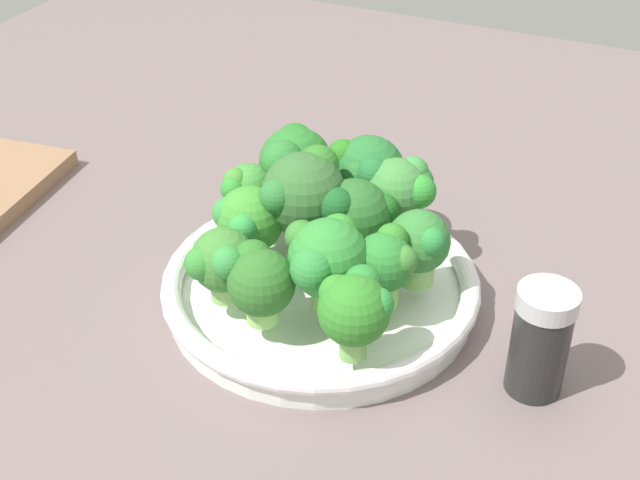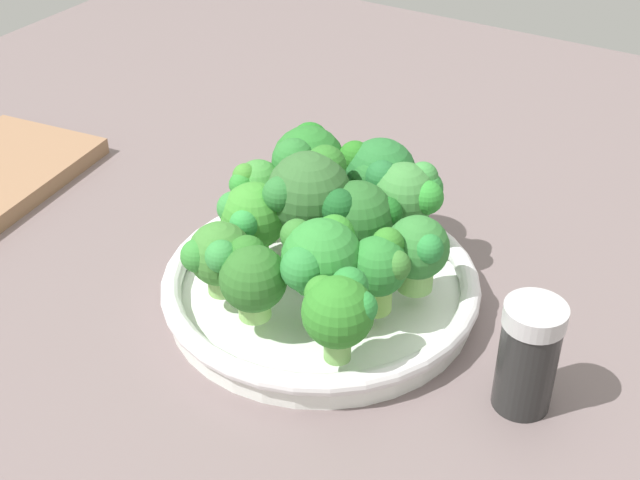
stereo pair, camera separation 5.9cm
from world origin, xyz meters
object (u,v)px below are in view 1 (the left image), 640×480
broccoli_floret_0 (326,258)px  bowl (320,287)px  pepper_shaker (540,340)px  broccoli_floret_5 (294,162)px  broccoli_floret_12 (355,307)px  broccoli_floret_4 (417,245)px  broccoli_floret_8 (385,263)px  broccoli_floret_6 (259,280)px  broccoli_floret_10 (364,172)px  broccoli_floret_1 (248,221)px  broccoli_floret_9 (304,194)px  broccoli_floret_11 (247,191)px  broccoli_floret_3 (354,216)px  broccoli_floret_7 (222,262)px  broccoli_floret_2 (402,189)px

broccoli_floret_0 → bowl: bearing=30.8°
broccoli_floret_0 → pepper_shaker: size_ratio=0.86×
broccoli_floret_5 → broccoli_floret_12: (-15.03, -11.79, -0.44)cm
broccoli_floret_4 → broccoli_floret_8: (-3.43, 1.15, 0.29)cm
broccoli_floret_6 → broccoli_floret_10: broccoli_floret_10 is taller
broccoli_floret_4 → broccoli_floret_6: bearing=134.9°
broccoli_floret_4 → broccoli_floret_12: 9.28cm
broccoli_floret_10 → broccoli_floret_12: broccoli_floret_10 is taller
broccoli_floret_1 → broccoli_floret_8: size_ratio=0.98×
broccoli_floret_5 → broccoli_floret_9: bearing=-146.5°
broccoli_floret_1 → broccoli_floret_4: (2.31, -12.80, 0.04)cm
broccoli_floret_1 → broccoli_floret_6: broccoli_floret_1 is taller
broccoli_floret_1 → broccoli_floret_5: broccoli_floret_5 is taller
broccoli_floret_0 → broccoli_floret_4: (5.35, -4.85, -0.81)cm
pepper_shaker → bowl: bearing=81.8°
broccoli_floret_8 → broccoli_floret_9: (4.24, 8.38, 1.21)cm
broccoli_floret_11 → pepper_shaker: size_ratio=0.70×
broccoli_floret_3 → broccoli_floret_7: 11.12cm
broccoli_floret_1 → broccoli_floret_9: size_ratio=0.73×
broccoli_floret_1 → broccoli_floret_2: size_ratio=0.92×
broccoli_floret_5 → bowl: bearing=-142.4°
broccoli_floret_1 → broccoli_floret_7: broccoli_floret_1 is taller
bowl → broccoli_floret_0: broccoli_floret_0 is taller
broccoli_floret_5 → broccoli_floret_0: bearing=-144.4°
broccoli_floret_3 → broccoli_floret_11: broccoli_floret_3 is taller
broccoli_floret_3 → broccoli_floret_12: size_ratio=1.05×
broccoli_floret_3 → broccoli_floret_5: 8.60cm
broccoli_floret_4 → broccoli_floret_5: 14.14cm
broccoli_floret_2 → broccoli_floret_12: size_ratio=1.04×
broccoli_floret_10 → broccoli_floret_5: bearing=104.3°
broccoli_floret_2 → broccoli_floret_4: 6.98cm
broccoli_floret_5 → broccoli_floret_9: (-5.02, -3.32, 0.54)cm
broccoli_floret_5 → broccoli_floret_2: bearing=-88.6°
broccoli_floret_2 → broccoli_floret_10: 3.91cm
broccoli_floret_2 → broccoli_floret_0: bearing=172.9°
bowl → broccoli_floret_11: size_ratio=4.22×
broccoli_floret_0 → broccoli_floret_6: (-3.14, 3.68, -0.95)cm
broccoli_floret_5 → broccoli_floret_10: (1.45, -5.71, -0.32)cm
broccoli_floret_5 → pepper_shaker: size_ratio=0.88×
broccoli_floret_5 → broccoli_floret_10: size_ratio=1.04×
broccoli_floret_2 → broccoli_floret_8: size_ratio=1.07×
bowl → pepper_shaker: pepper_shaker is taller
broccoli_floret_5 → broccoli_floret_11: (-4.50, 2.01, -0.81)cm
bowl → pepper_shaker: 17.69cm
broccoli_floret_2 → broccoli_floret_9: 8.11cm
broccoli_floret_3 → broccoli_floret_12: 11.46cm
broccoli_floret_2 → broccoli_floret_4: size_ratio=1.09×
broccoli_floret_7 → broccoli_floret_11: 9.56cm
broccoli_floret_5 → broccoli_floret_9: broccoli_floret_9 is taller
broccoli_floret_4 → broccoli_floret_5: bearing=65.6°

